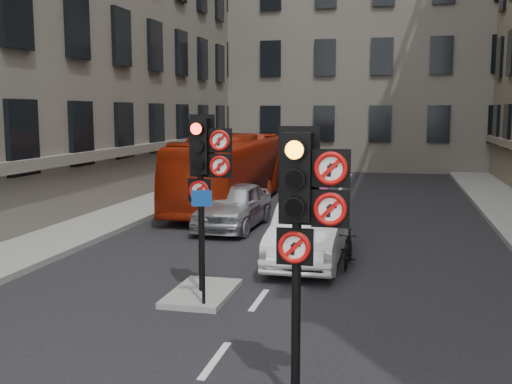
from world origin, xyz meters
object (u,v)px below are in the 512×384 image
at_px(car_pink, 311,205).
at_px(motorcyclist, 284,229).
at_px(signal_far, 204,165).
at_px(car_white, 310,232).
at_px(info_sign, 203,231).
at_px(signal_near, 304,206).
at_px(bus_red, 231,171).
at_px(motorcycle, 348,249).
at_px(car_silver, 234,205).

xyz_separation_m(car_pink, motorcyclist, (0.05, -5.23, 0.18)).
height_order(signal_far, motorcyclist, signal_far).
bearing_deg(car_white, info_sign, -109.08).
xyz_separation_m(signal_near, signal_far, (-2.60, 4.00, 0.12)).
relative_size(car_pink, bus_red, 0.44).
distance_m(motorcyclist, info_sign, 4.11).
bearing_deg(signal_near, info_sign, 126.81).
distance_m(car_white, info_sign, 4.48).
height_order(signal_far, bus_red, signal_far).
distance_m(signal_near, info_sign, 4.12).
relative_size(signal_far, motorcycle, 2.37).
height_order(car_pink, bus_red, bus_red).
bearing_deg(bus_red, motorcyclist, -66.74).
relative_size(car_silver, info_sign, 1.99).
bearing_deg(signal_far, signal_near, -56.98).
relative_size(signal_far, motorcyclist, 2.15).
height_order(motorcyclist, info_sign, info_sign).
distance_m(bus_red, info_sign, 12.52).
bearing_deg(signal_far, motorcyclist, 71.86).
height_order(signal_far, car_white, signal_far).
xyz_separation_m(signal_near, motorcycle, (0.04, 7.02, -2.13)).
bearing_deg(motorcycle, car_silver, 135.83).
bearing_deg(signal_far, car_white, 63.91).
relative_size(car_white, car_pink, 1.03).
xyz_separation_m(motorcycle, motorcyclist, (-1.61, 0.13, 0.38)).
bearing_deg(signal_near, car_pink, 97.44).
height_order(bus_red, motorcyclist, bus_red).
bearing_deg(bus_red, info_sign, -77.64).
relative_size(signal_near, car_pink, 0.79).
relative_size(car_white, motorcyclist, 2.78).
distance_m(motorcycle, motorcyclist, 1.66).
bearing_deg(car_silver, bus_red, 108.87).
height_order(car_silver, bus_red, bus_red).
bearing_deg(car_silver, motorcyclist, -56.99).
bearing_deg(car_silver, car_white, -49.40).
bearing_deg(car_pink, signal_far, -102.52).
relative_size(signal_far, car_pink, 0.79).
xyz_separation_m(car_pink, info_sign, (-0.77, -9.20, 0.88)).
bearing_deg(motorcycle, info_sign, -120.76).
bearing_deg(car_white, signal_near, -82.76).
distance_m(bus_red, motorcycle, 9.93).
height_order(car_white, bus_red, bus_red).
height_order(car_silver, car_pink, car_silver).
xyz_separation_m(car_silver, car_white, (3.00, -3.75, 0.02)).
distance_m(signal_near, motorcyclist, 7.53).
xyz_separation_m(bus_red, motorcycle, (5.28, -8.35, -0.96)).
xyz_separation_m(signal_far, bus_red, (-2.64, 11.38, -1.28)).
bearing_deg(signal_near, car_white, 97.37).
distance_m(car_white, bus_red, 9.11).
height_order(car_white, info_sign, info_sign).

